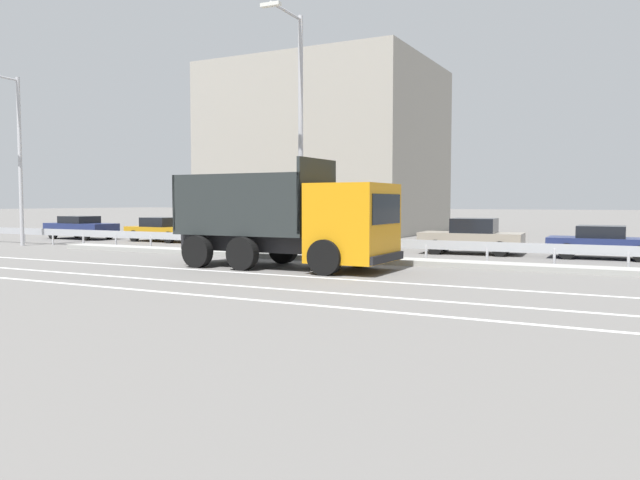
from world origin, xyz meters
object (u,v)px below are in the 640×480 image
Objects in this scene: street_lamp_0 at (17,152)px; street_lamp_1 at (298,124)px; median_road_sign at (258,220)px; parked_car_2 at (237,231)px; parked_car_0 at (81,227)px; parked_car_1 at (163,229)px; parked_car_4 at (472,236)px; dump_truck at (310,227)px; parked_car_3 at (341,233)px; parked_car_5 at (604,242)px.

street_lamp_0 is 0.91× the size of street_lamp_1.
median_road_sign is 7.27m from parked_car_2.
parked_car_0 is at bearing 163.42° from street_lamp_1.
parked_car_1 is 16.60m from parked_car_4.
street_lamp_1 is (15.36, 0.15, 0.45)m from street_lamp_0.
dump_truck is at bearing -37.03° from median_road_sign.
parked_car_3 is 10.93m from parked_car_5.
parked_car_3 is (14.35, 5.82, -3.78)m from street_lamp_0.
dump_truck is 2.75× the size of median_road_sign.
street_lamp_1 reaches higher than parked_car_0.
parked_car_5 is at bearing 12.47° from street_lamp_0.
parked_car_3 is at bearing -160.59° from dump_truck.
median_road_sign is 0.63× the size of parked_car_1.
parked_car_4 is (3.05, 8.11, -0.62)m from dump_truck.
street_lamp_0 reaches higher than parked_car_0.
parked_car_5 is (27.09, 0.33, -0.04)m from parked_car_0.
parked_car_4 is (6.92, 5.19, -0.68)m from median_road_sign.
street_lamp_0 is at bearing 125.01° from parked_car_2.
parked_car_0 is at bearing -90.46° from parked_car_5.
street_lamp_0 is 15.94m from parked_car_3.
street_lamp_0 is 1.82× the size of parked_car_2.
dump_truck is 12.04m from parked_car_2.
parked_car_0 is 16.18m from parked_car_3.
dump_truck is 8.69m from parked_car_4.
dump_truck is 20.73m from parked_car_0.
parked_car_2 is at bearing -91.63° from parked_car_5.
dump_truck is at bearing -156.01° from parked_car_3.
street_lamp_0 is 15.37m from street_lamp_1.
street_lamp_1 is at bearing 76.22° from parked_car_0.
parked_car_0 is 22.22m from parked_car_4.
dump_truck is 1.82× the size of parked_car_5.
parked_car_3 reaches higher than parked_car_1.
parked_car_4 is at bearing 159.17° from dump_truck.
street_lamp_1 is at bearing -128.27° from parked_car_2.
dump_truck is 4.85m from median_road_sign.
parked_car_3 is at bearing 94.77° from parked_car_0.
street_lamp_0 is at bearing -178.62° from median_road_sign.
street_lamp_0 reaches higher than parked_car_2.
parked_car_2 is (-8.68, 8.32, -0.67)m from dump_truck.
parked_car_0 is (-1.82, 5.26, -3.80)m from street_lamp_0.
median_road_sign is 13.83m from street_lamp_0.
parked_car_4 is at bearing -90.26° from parked_car_5.
parked_car_0 is 5.65m from parked_car_1.
street_lamp_0 is 21.46m from parked_car_4.
parked_car_0 is 1.08× the size of parked_car_4.
street_lamp_0 is 1.75× the size of parked_car_3.
parked_car_0 is (-19.17, 7.86, -0.66)m from dump_truck.
parked_car_0 is at bearing -81.33° from parked_car_1.
dump_truck is 15.93m from parked_car_1.
parked_car_0 is 27.10m from parked_car_5.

